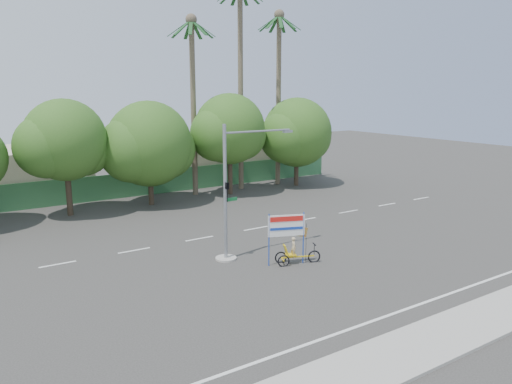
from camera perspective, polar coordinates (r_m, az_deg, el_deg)
ground at (r=24.48m, az=6.47°, el=-9.17°), size 120.00×120.00×0.00m
sidewalk_near at (r=19.81m, az=20.97°, el=-14.98°), size 50.00×2.40×0.12m
fence at (r=42.38m, az=-12.40°, el=1.00°), size 38.00×0.08×2.00m
building_left at (r=44.24m, az=-26.78°, el=1.77°), size 12.00×8.00×4.00m
building_right at (r=49.56m, az=-5.68°, el=3.69°), size 14.00×8.00×3.60m
tree_left at (r=36.49m, az=-21.07°, el=5.23°), size 6.66×5.60×8.07m
tree_center at (r=38.27m, az=-12.20°, el=5.13°), size 7.62×6.40×7.85m
tree_right at (r=41.23m, az=-3.09°, el=6.91°), size 6.90×5.80×8.36m
tree_far_right at (r=45.20m, az=4.65°, el=6.56°), size 7.38×6.20×7.94m
palm_tall at (r=43.45m, az=-1.79°, el=14.07°), size 3.73×3.79×17.45m
palm_mid at (r=45.65m, az=2.60°, el=12.61°), size 3.73×3.79×15.45m
palm_short at (r=41.24m, az=-7.23°, el=11.88°), size 3.73×3.79×14.45m
traffic_signal at (r=25.53m, az=-2.92°, el=-1.37°), size 4.72×1.10×7.00m
trike_billboard at (r=25.21m, az=4.05°, el=-5.87°), size 2.60×1.23×2.71m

